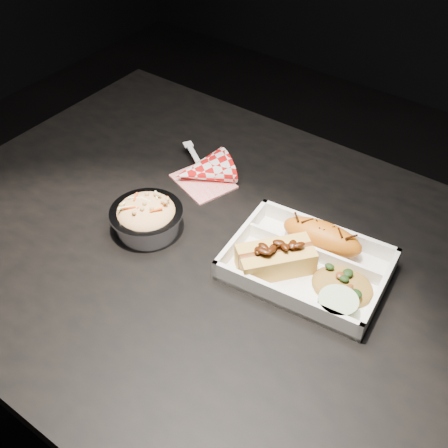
{
  "coord_description": "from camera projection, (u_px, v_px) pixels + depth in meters",
  "views": [
    {
      "loc": [
        0.36,
        -0.54,
        1.43
      ],
      "look_at": [
        -0.04,
        0.0,
        0.81
      ],
      "focal_mm": 45.0,
      "sensor_mm": 36.0,
      "label": 1
    }
  ],
  "objects": [
    {
      "name": "hotdog",
      "position": [
        276.0,
        257.0,
        0.89
      ],
      "size": [
        0.12,
        0.13,
        0.06
      ],
      "rotation": [
        0.0,
        0.0,
        0.88
      ],
      "color": "gold",
      "rests_on": "food_tray"
    },
    {
      "name": "napkin_fork",
      "position": [
        202.0,
        171.0,
        1.09
      ],
      "size": [
        0.16,
        0.15,
        0.1
      ],
      "rotation": [
        0.0,
        0.0,
        -0.58
      ],
      "color": "red",
      "rests_on": "dining_table"
    },
    {
      "name": "fried_rice_mound",
      "position": [
        343.0,
        281.0,
        0.87
      ],
      "size": [
        0.11,
        0.09,
        0.03
      ],
      "primitive_type": "ellipsoid",
      "rotation": [
        0.0,
        0.0,
        0.11
      ],
      "color": "olive",
      "rests_on": "food_tray"
    },
    {
      "name": "dining_table",
      "position": [
        240.0,
        295.0,
        1.0
      ],
      "size": [
        1.2,
        0.8,
        0.75
      ],
      "color": "black",
      "rests_on": "ground"
    },
    {
      "name": "fried_pastry",
      "position": [
        322.0,
        237.0,
        0.93
      ],
      "size": [
        0.14,
        0.07,
        0.05
      ],
      "primitive_type": "ellipsoid",
      "rotation": [
        0.0,
        0.0,
        0.11
      ],
      "color": "#C46613",
      "rests_on": "food_tray"
    },
    {
      "name": "cupcake_liner",
      "position": [
        337.0,
        306.0,
        0.83
      ],
      "size": [
        0.06,
        0.06,
        0.03
      ],
      "primitive_type": "cylinder",
      "color": "#A7C192",
      "rests_on": "food_tray"
    },
    {
      "name": "food_tray",
      "position": [
        307.0,
        267.0,
        0.91
      ],
      "size": [
        0.27,
        0.21,
        0.04
      ],
      "rotation": [
        0.0,
        0.0,
        0.11
      ],
      "color": "white",
      "rests_on": "dining_table"
    },
    {
      "name": "foil_coleslaw_cup",
      "position": [
        147.0,
        216.0,
        0.97
      ],
      "size": [
        0.13,
        0.13,
        0.07
      ],
      "color": "silver",
      "rests_on": "dining_table"
    }
  ]
}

